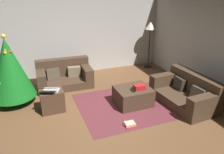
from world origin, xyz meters
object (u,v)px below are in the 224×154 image
(couch_right, at_px, (186,93))
(corner_lamp, at_px, (150,29))
(ottoman, at_px, (133,96))
(book_stack, at_px, (130,124))
(couch_left, at_px, (64,76))
(side_table, at_px, (52,100))
(gift_box, at_px, (139,87))
(tv_remote, at_px, (132,91))
(laptop, at_px, (50,90))
(christmas_tree, at_px, (9,68))

(couch_right, bearing_deg, corner_lamp, -13.13)
(ottoman, bearing_deg, book_stack, -119.71)
(couch_left, height_order, couch_right, couch_left)
(couch_right, bearing_deg, side_table, 71.24)
(corner_lamp, bearing_deg, gift_box, -124.25)
(gift_box, relative_size, book_stack, 0.94)
(ottoman, bearing_deg, couch_right, -18.97)
(ottoman, relative_size, gift_box, 3.27)
(couch_right, bearing_deg, tv_remote, 73.43)
(corner_lamp, bearing_deg, tv_remote, -127.11)
(side_table, distance_m, laptop, 0.31)
(couch_left, height_order, laptop, couch_left)
(tv_remote, relative_size, christmas_tree, 0.09)
(couch_left, bearing_deg, ottoman, 129.85)
(couch_left, bearing_deg, laptop, 70.99)
(tv_remote, distance_m, laptop, 1.86)
(book_stack, bearing_deg, side_table, 138.99)
(couch_left, height_order, ottoman, couch_left)
(couch_right, relative_size, christmas_tree, 0.98)
(ottoman, xyz_separation_m, laptop, (-1.88, 0.35, 0.34))
(gift_box, relative_size, laptop, 0.50)
(couch_right, height_order, gift_box, couch_right)
(book_stack, xyz_separation_m, corner_lamp, (2.13, 3.00, 1.30))
(couch_right, relative_size, tv_remote, 10.41)
(tv_remote, xyz_separation_m, book_stack, (-0.38, -0.68, -0.40))
(laptop, bearing_deg, book_stack, -39.08)
(christmas_tree, distance_m, corner_lamp, 4.50)
(christmas_tree, xyz_separation_m, side_table, (0.82, -0.71, -0.65))
(laptop, height_order, corner_lamp, corner_lamp)
(tv_remote, distance_m, book_stack, 0.88)
(side_table, relative_size, laptop, 1.02)
(gift_box, height_order, christmas_tree, christmas_tree)
(laptop, bearing_deg, gift_box, -12.60)
(gift_box, bearing_deg, christmas_tree, 156.47)
(book_stack, bearing_deg, christmas_tree, 139.10)
(tv_remote, bearing_deg, side_table, 158.92)
(couch_left, distance_m, tv_remote, 2.25)
(gift_box, height_order, laptop, laptop)
(ottoman, xyz_separation_m, gift_box, (0.11, -0.10, 0.27))
(gift_box, height_order, tv_remote, gift_box)
(book_stack, bearing_deg, corner_lamp, 54.62)
(couch_left, relative_size, book_stack, 5.72)
(corner_lamp, bearing_deg, laptop, -152.53)
(ottoman, relative_size, tv_remote, 5.16)
(couch_right, xyz_separation_m, laptop, (-3.12, 0.77, 0.28))
(book_stack, bearing_deg, couch_left, 109.15)
(laptop, bearing_deg, ottoman, -10.40)
(couch_right, height_order, tv_remote, couch_right)
(couch_left, height_order, tv_remote, couch_left)
(gift_box, xyz_separation_m, book_stack, (-0.57, -0.71, -0.44))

